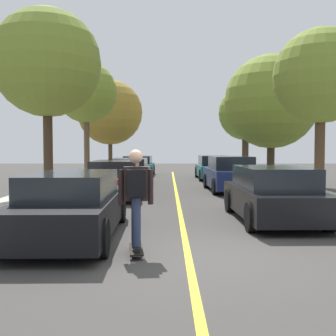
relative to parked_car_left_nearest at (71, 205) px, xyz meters
name	(u,v)px	position (x,y,z in m)	size (l,w,h in m)	color
ground	(186,256)	(2.23, -1.45, -0.64)	(80.00, 80.00, 0.00)	#3D3A38
center_line	(179,216)	(2.23, 2.55, -0.63)	(0.12, 39.20, 0.01)	gold
parked_car_left_nearest	(71,205)	(0.00, 0.00, 0.00)	(1.88, 4.64, 1.29)	black
parked_car_left_near	(113,179)	(0.00, 6.65, 0.01)	(2.00, 4.44, 1.31)	maroon
parked_car_left_far	(127,171)	(0.00, 12.05, 0.00)	(1.98, 4.57, 1.26)	#38383D
parked_car_left_farthest	(136,166)	(0.00, 18.09, -0.01)	(2.01, 4.46, 1.26)	#196066
parked_car_right_nearest	(271,194)	(4.46, 1.84, 0.01)	(1.90, 4.17, 1.32)	black
parked_car_right_near	(228,174)	(4.46, 8.73, 0.05)	(1.96, 4.13, 1.43)	navy
parked_car_right_far	(211,168)	(4.46, 15.12, 0.02)	(1.84, 4.32, 1.35)	#196066
street_tree_left_nearest	(45,63)	(-2.23, 6.06, 4.03)	(3.69, 3.69, 6.39)	#3D2D1E
street_tree_left_near	(84,93)	(-2.23, 12.85, 3.93)	(3.09, 3.09, 5.99)	brown
street_tree_left_far	(108,112)	(-2.23, 21.41, 3.67)	(4.61, 4.61, 6.47)	#4C3823
street_tree_right_nearest	(319,77)	(6.69, 4.87, 3.37)	(2.97, 2.97, 5.38)	#4C3823
street_tree_right_near	(269,102)	(6.69, 11.07, 3.27)	(4.34, 4.34, 5.95)	#3D2D1E
street_tree_right_far	(244,114)	(6.69, 17.42, 3.26)	(3.34, 3.34, 5.45)	#3D2D1E
fire_hydrant	(32,199)	(-1.50, 2.22, -0.15)	(0.20, 0.20, 0.70)	#B2140F
skateboard	(134,249)	(1.37, -1.36, -0.55)	(0.31, 0.86, 0.10)	black
skateboarder	(134,193)	(1.37, -1.40, 0.40)	(0.59, 0.71, 1.65)	black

